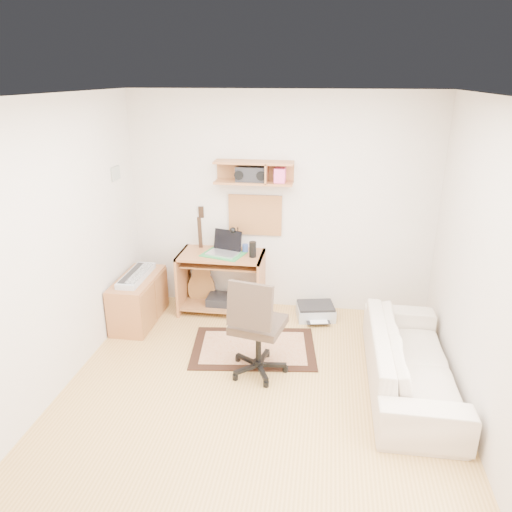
# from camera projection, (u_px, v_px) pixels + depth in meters

# --- Properties ---
(floor) EXTENTS (3.60, 4.00, 0.01)m
(floor) POSITION_uv_depth(u_px,v_px,m) (255.00, 403.00, 4.35)
(floor) COLOR tan
(floor) RESTS_ON ground
(ceiling) EXTENTS (3.60, 4.00, 0.01)m
(ceiling) POSITION_uv_depth(u_px,v_px,m) (255.00, 96.00, 3.43)
(ceiling) COLOR white
(ceiling) RESTS_ON ground
(back_wall) EXTENTS (3.60, 0.01, 2.60)m
(back_wall) POSITION_uv_depth(u_px,v_px,m) (281.00, 205.00, 5.75)
(back_wall) COLOR beige
(back_wall) RESTS_ON ground
(left_wall) EXTENTS (0.01, 4.00, 2.60)m
(left_wall) POSITION_uv_depth(u_px,v_px,m) (45.00, 256.00, 4.14)
(left_wall) COLOR beige
(left_wall) RESTS_ON ground
(right_wall) EXTENTS (0.01, 4.00, 2.60)m
(right_wall) POSITION_uv_depth(u_px,v_px,m) (494.00, 281.00, 3.64)
(right_wall) COLOR beige
(right_wall) RESTS_ON ground
(wall_shelf) EXTENTS (0.90, 0.25, 0.26)m
(wall_shelf) POSITION_uv_depth(u_px,v_px,m) (254.00, 172.00, 5.53)
(wall_shelf) COLOR #A8683B
(wall_shelf) RESTS_ON back_wall
(cork_board) EXTENTS (0.64, 0.03, 0.49)m
(cork_board) POSITION_uv_depth(u_px,v_px,m) (255.00, 215.00, 5.81)
(cork_board) COLOR tan
(cork_board) RESTS_ON back_wall
(wall_photo) EXTENTS (0.02, 0.20, 0.15)m
(wall_photo) POSITION_uv_depth(u_px,v_px,m) (116.00, 173.00, 5.38)
(wall_photo) COLOR #4C8CBF
(wall_photo) RESTS_ON left_wall
(desk) EXTENTS (1.00, 0.55, 0.75)m
(desk) POSITION_uv_depth(u_px,v_px,m) (222.00, 283.00, 5.90)
(desk) COLOR #A8683B
(desk) RESTS_ON floor
(laptop) EXTENTS (0.44, 0.44, 0.27)m
(laptop) POSITION_uv_depth(u_px,v_px,m) (223.00, 244.00, 5.70)
(laptop) COLOR silver
(laptop) RESTS_ON desk
(speaker) EXTENTS (0.08, 0.08, 0.18)m
(speaker) POSITION_uv_depth(u_px,v_px,m) (253.00, 249.00, 5.64)
(speaker) COLOR black
(speaker) RESTS_ON desk
(desk_lamp) EXTENTS (0.10, 0.10, 0.30)m
(desk_lamp) POSITION_uv_depth(u_px,v_px,m) (238.00, 239.00, 5.82)
(desk_lamp) COLOR black
(desk_lamp) RESTS_ON desk
(pencil_cup) EXTENTS (0.07, 0.07, 0.10)m
(pencil_cup) POSITION_uv_depth(u_px,v_px,m) (245.00, 248.00, 5.81)
(pencil_cup) COLOR #344F9E
(pencil_cup) RESTS_ON desk
(boombox) EXTENTS (0.34, 0.16, 0.17)m
(boombox) POSITION_uv_depth(u_px,v_px,m) (251.00, 174.00, 5.53)
(boombox) COLOR black
(boombox) RESTS_ON wall_shelf
(rug) EXTENTS (1.39, 1.02, 0.02)m
(rug) POSITION_uv_depth(u_px,v_px,m) (254.00, 348.00, 5.20)
(rug) COLOR beige
(rug) RESTS_ON floor
(task_chair) EXTENTS (0.63, 0.63, 1.04)m
(task_chair) POSITION_uv_depth(u_px,v_px,m) (258.00, 324.00, 4.62)
(task_chair) COLOR #372A20
(task_chair) RESTS_ON floor
(cabinet) EXTENTS (0.40, 0.90, 0.55)m
(cabinet) POSITION_uv_depth(u_px,v_px,m) (139.00, 300.00, 5.69)
(cabinet) COLOR #A8683B
(cabinet) RESTS_ON floor
(music_keyboard) EXTENTS (0.22, 0.70, 0.06)m
(music_keyboard) POSITION_uv_depth(u_px,v_px,m) (136.00, 276.00, 5.58)
(music_keyboard) COLOR #B2B5BA
(music_keyboard) RESTS_ON cabinet
(guitar) EXTENTS (0.36, 0.25, 1.26)m
(guitar) POSITION_uv_depth(u_px,v_px,m) (200.00, 258.00, 5.98)
(guitar) COLOR #925D2D
(guitar) RESTS_ON floor
(waste_basket) EXTENTS (0.25, 0.25, 0.26)m
(waste_basket) POSITION_uv_depth(u_px,v_px,m) (132.00, 315.00, 5.64)
(waste_basket) COLOR white
(waste_basket) RESTS_ON floor
(printer) EXTENTS (0.50, 0.42, 0.16)m
(printer) POSITION_uv_depth(u_px,v_px,m) (315.00, 311.00, 5.83)
(printer) COLOR #A5A8AA
(printer) RESTS_ON floor
(sofa) EXTENTS (0.55, 1.88, 0.73)m
(sofa) POSITION_uv_depth(u_px,v_px,m) (412.00, 351.00, 4.46)
(sofa) COLOR beige
(sofa) RESTS_ON floor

